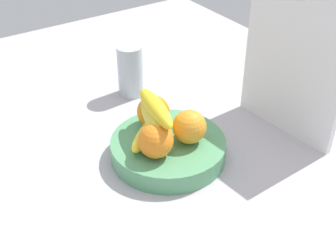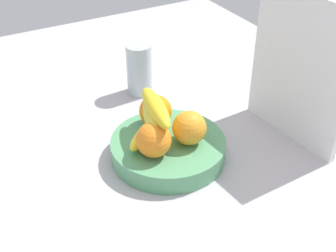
% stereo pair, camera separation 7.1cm
% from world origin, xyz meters
% --- Properties ---
extents(ground_plane, '(1.80, 1.40, 0.03)m').
position_xyz_m(ground_plane, '(0.00, 0.00, -0.01)').
color(ground_plane, '#B3ABB2').
extents(fruit_bowl, '(0.27, 0.27, 0.05)m').
position_xyz_m(fruit_bowl, '(-0.00, 0.02, 0.02)').
color(fruit_bowl, '#539867').
rests_on(fruit_bowl, ground_plane).
extents(orange_front_left, '(0.08, 0.08, 0.08)m').
position_xyz_m(orange_front_left, '(0.03, 0.06, 0.09)').
color(orange_front_left, orange).
rests_on(orange_front_left, fruit_bowl).
extents(orange_front_right, '(0.08, 0.08, 0.08)m').
position_xyz_m(orange_front_right, '(-0.07, 0.03, 0.09)').
color(orange_front_right, orange).
rests_on(orange_front_right, fruit_bowl).
extents(orange_center, '(0.08, 0.08, 0.08)m').
position_xyz_m(orange_center, '(0.03, -0.03, 0.09)').
color(orange_center, orange).
rests_on(orange_center, fruit_bowl).
extents(banana_bunch, '(0.18, 0.16, 0.11)m').
position_xyz_m(banana_bunch, '(-0.02, -0.00, 0.10)').
color(banana_bunch, yellow).
rests_on(banana_bunch, fruit_bowl).
extents(cutting_board, '(0.28, 0.04, 0.36)m').
position_xyz_m(cutting_board, '(0.06, 0.33, 0.18)').
color(cutting_board, white).
rests_on(cutting_board, ground_plane).
extents(thermos_tumbler, '(0.07, 0.07, 0.15)m').
position_xyz_m(thermos_tumbler, '(-0.30, 0.10, 0.07)').
color(thermos_tumbler, '#B2BFC5').
rests_on(thermos_tumbler, ground_plane).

